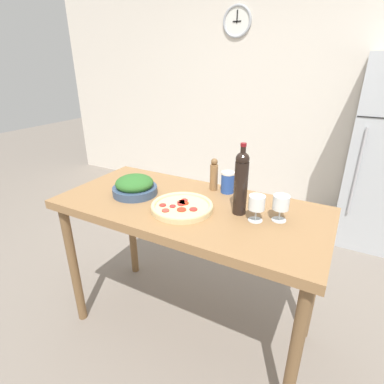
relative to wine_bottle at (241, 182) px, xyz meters
The scene contains 10 objects.
ground_plane 1.11m from the wine_bottle, behind, with size 14.00×14.00×0.00m, color slate.
wall_back 2.20m from the wine_bottle, 97.33° to the left, with size 6.40×0.08×2.60m.
prep_counter 0.39m from the wine_bottle, behind, with size 1.48×0.70×0.90m.
wine_bottle is the anchor object (origin of this frame).
wine_glass_near 0.13m from the wine_bottle, 21.03° to the right, with size 0.08×0.08×0.13m.
wine_glass_far 0.22m from the wine_bottle, ahead, with size 0.08×0.08×0.13m.
pepper_mill 0.34m from the wine_bottle, 138.19° to the left, with size 0.05×0.05×0.20m.
salad_bowl 0.64m from the wine_bottle, behind, with size 0.26×0.26×0.12m.
homemade_pizza 0.34m from the wine_bottle, 158.74° to the right, with size 0.33×0.33×0.04m.
salt_canister 0.29m from the wine_bottle, 125.15° to the left, with size 0.08×0.08×0.13m.
Camera 1 is at (0.72, -1.29, 1.61)m, focal length 28.00 mm.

